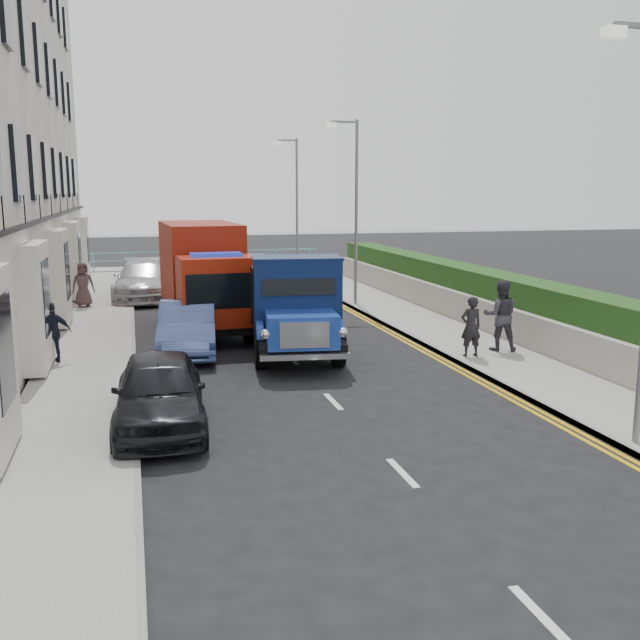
{
  "coord_description": "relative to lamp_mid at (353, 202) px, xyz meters",
  "views": [
    {
      "loc": [
        -3.98,
        -11.96,
        4.39
      ],
      "look_at": [
        0.24,
        4.0,
        1.4
      ],
      "focal_mm": 40.0,
      "sensor_mm": 36.0,
      "label": 1
    }
  ],
  "objects": [
    {
      "name": "ground",
      "position": [
        -4.18,
        -14.0,
        -4.0
      ],
      "size": [
        120.0,
        120.0,
        0.0
      ],
      "primitive_type": "plane",
      "color": "black",
      "rests_on": "ground"
    },
    {
      "name": "pavement_west",
      "position": [
        -9.38,
        -5.0,
        -3.94
      ],
      "size": [
        2.4,
        38.0,
        0.12
      ],
      "primitive_type": "cube",
      "color": "gray",
      "rests_on": "ground"
    },
    {
      "name": "pavement_east",
      "position": [
        1.12,
        -5.0,
        -3.94
      ],
      "size": [
        2.6,
        38.0,
        0.12
      ],
      "primitive_type": "cube",
      "color": "gray",
      "rests_on": "ground"
    },
    {
      "name": "promenade",
      "position": [
        -4.18,
        15.0,
        -3.94
      ],
      "size": [
        30.0,
        2.5,
        0.12
      ],
      "primitive_type": "cube",
      "color": "gray",
      "rests_on": "ground"
    },
    {
      "name": "sea_plane",
      "position": [
        -4.18,
        46.0,
        -4.0
      ],
      "size": [
        120.0,
        120.0,
        0.0
      ],
      "primitive_type": "plane",
      "color": "slate",
      "rests_on": "ground"
    },
    {
      "name": "garden_east",
      "position": [
        3.03,
        -5.0,
        -3.1
      ],
      "size": [
        1.45,
        28.0,
        1.75
      ],
      "color": "#B2AD9E",
      "rests_on": "ground"
    },
    {
      "name": "seafront_railing",
      "position": [
        -4.18,
        14.2,
        -3.42
      ],
      "size": [
        13.0,
        0.08,
        1.11
      ],
      "color": "#59B2A5",
      "rests_on": "ground"
    },
    {
      "name": "lamp_mid",
      "position": [
        0.0,
        0.0,
        0.0
      ],
      "size": [
        1.23,
        0.18,
        7.0
      ],
      "color": "slate",
      "rests_on": "ground"
    },
    {
      "name": "lamp_far",
      "position": [
        0.0,
        10.0,
        0.0
      ],
      "size": [
        1.23,
        0.18,
        7.0
      ],
      "color": "slate",
      "rests_on": "ground"
    },
    {
      "name": "bedford_lorry",
      "position": [
        -4.05,
        -7.96,
        -2.76
      ],
      "size": [
        2.95,
        5.91,
        2.69
      ],
      "rotation": [
        0.0,
        0.0,
        -0.14
      ],
      "color": "black",
      "rests_on": "ground"
    },
    {
      "name": "red_lorry",
      "position": [
        -5.98,
        -3.17,
        -2.2
      ],
      "size": [
        2.46,
        6.53,
        3.38
      ],
      "rotation": [
        0.0,
        0.0,
        0.04
      ],
      "color": "black",
      "rests_on": "ground"
    },
    {
      "name": "parked_car_front",
      "position": [
        -7.78,
        -12.77,
        -3.3
      ],
      "size": [
        1.85,
        4.19,
        1.4
      ],
      "primitive_type": "imported",
      "rotation": [
        0.0,
        0.0,
        -0.05
      ],
      "color": "black",
      "rests_on": "ground"
    },
    {
      "name": "parked_car_mid",
      "position": [
        -6.78,
        -6.52,
        -3.3
      ],
      "size": [
        1.9,
        4.39,
        1.4
      ],
      "primitive_type": "imported",
      "rotation": [
        0.0,
        0.0,
        -0.1
      ],
      "color": "#4E63A8",
      "rests_on": "ground"
    },
    {
      "name": "parked_car_rear",
      "position": [
        -7.78,
        4.0,
        -3.22
      ],
      "size": [
        2.62,
        5.53,
        1.56
      ],
      "primitive_type": "imported",
      "rotation": [
        0.0,
        0.0,
        -0.08
      ],
      "color": "#B9B9BE",
      "rests_on": "ground"
    },
    {
      "name": "seafront_car_left",
      "position": [
        -6.73,
        6.87,
        -3.32
      ],
      "size": [
        3.74,
        5.33,
        1.35
      ],
      "primitive_type": "imported",
      "rotation": [
        0.0,
        0.0,
        2.8
      ],
      "color": "black",
      "rests_on": "ground"
    },
    {
      "name": "seafront_car_right",
      "position": [
        -2.04,
        10.08,
        -3.34
      ],
      "size": [
        2.13,
        4.03,
        1.3
      ],
      "primitive_type": "imported",
      "rotation": [
        0.0,
        0.0,
        -0.16
      ],
      "color": "#98999D",
      "rests_on": "ground"
    },
    {
      "name": "pedestrian_east_near",
      "position": [
        0.31,
        -9.33,
        -3.09
      ],
      "size": [
        0.58,
        0.39,
        1.58
      ],
      "primitive_type": "imported",
      "rotation": [
        0.0,
        0.0,
        3.16
      ],
      "color": "black",
      "rests_on": "pavement_east"
    },
    {
      "name": "pedestrian_east_far",
      "position": [
        1.41,
        -8.87,
        -2.92
      ],
      "size": [
        1.12,
        1.0,
        1.92
      ],
      "primitive_type": "imported",
      "rotation": [
        0.0,
        0.0,
        2.8
      ],
      "color": "#36333F",
      "rests_on": "pavement_east"
    },
    {
      "name": "pedestrian_west_near",
      "position": [
        -10.18,
        -7.26,
        -3.11
      ],
      "size": [
        0.97,
        0.6,
        1.54
      ],
      "primitive_type": "imported",
      "rotation": [
        0.0,
        0.0,
        3.41
      ],
      "color": "black",
      "rests_on": "pavement_west"
    },
    {
      "name": "pedestrian_west_far",
      "position": [
        -9.98,
        1.8,
        -3.04
      ],
      "size": [
        0.89,
        0.66,
        1.67
      ],
      "primitive_type": "imported",
      "rotation": [
        0.0,
        0.0,
        0.16
      ],
      "color": "#473333",
      "rests_on": "pavement_west"
    }
  ]
}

